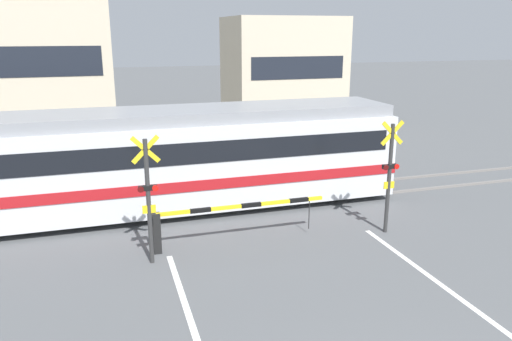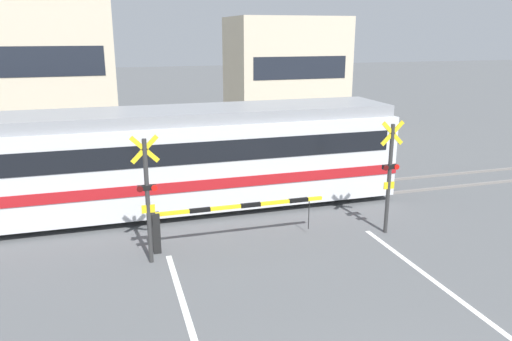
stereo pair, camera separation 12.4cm
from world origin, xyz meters
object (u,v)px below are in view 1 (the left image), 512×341
at_px(crossing_signal_left, 148,195).
at_px(pedestrian, 210,137).
at_px(crossing_signal_right, 390,172).
at_px(commuter_train, 69,165).
at_px(crossing_barrier_far, 262,154).
at_px(crossing_barrier_near, 208,218).

height_order(crossing_signal_left, pedestrian, crossing_signal_left).
distance_m(crossing_signal_right, pedestrian, 10.50).
height_order(commuter_train, crossing_barrier_far, commuter_train).
bearing_deg(crossing_signal_left, commuter_train, 117.70).
bearing_deg(crossing_barrier_far, crossing_signal_left, -126.82).
distance_m(crossing_signal_left, crossing_signal_right, 6.59).
relative_size(crossing_barrier_far, crossing_signal_left, 1.46).
distance_m(crossing_barrier_far, pedestrian, 3.58).
bearing_deg(crossing_barrier_far, pedestrian, 112.43).
xyz_separation_m(crossing_signal_left, pedestrian, (3.69, 10.06, -0.80)).
relative_size(crossing_barrier_far, crossing_signal_right, 1.46).
height_order(crossing_barrier_near, crossing_signal_right, crossing_signal_right).
height_order(crossing_signal_right, pedestrian, crossing_signal_right).
xyz_separation_m(commuter_train, crossing_barrier_far, (7.01, 3.02, -0.91)).
xyz_separation_m(crossing_signal_right, pedestrian, (-2.91, 10.06, -0.80)).
bearing_deg(pedestrian, crossing_signal_right, -73.89).
height_order(crossing_barrier_near, crossing_barrier_far, same).
bearing_deg(crossing_signal_left, crossing_barrier_far, 53.18).
bearing_deg(crossing_barrier_far, commuter_train, -156.67).
height_order(commuter_train, crossing_barrier_near, commuter_train).
height_order(crossing_barrier_near, pedestrian, pedestrian).
xyz_separation_m(crossing_barrier_near, crossing_signal_right, (5.05, -0.52, 0.96)).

